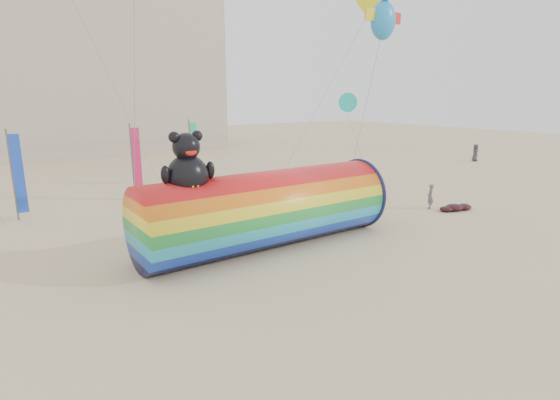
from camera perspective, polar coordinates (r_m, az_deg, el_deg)
ground at (r=18.84m, az=1.41°, el=-8.20°), size 160.00×160.00×0.00m
windsock_assembly at (r=20.38m, az=-1.69°, el=-0.94°), size 12.33×3.75×5.68m
kite_handler at (r=28.95m, az=19.03°, el=0.43°), size 0.68×0.67×1.58m
fabric_bundle at (r=29.35m, az=21.99°, el=-0.89°), size 2.62×1.35×0.41m
festival_banners at (r=31.28m, az=-19.60°, el=4.76°), size 12.93×3.65×5.20m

